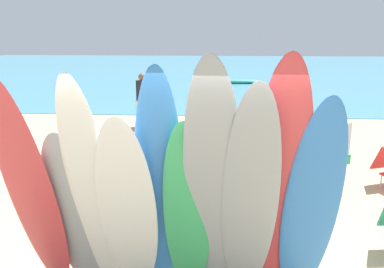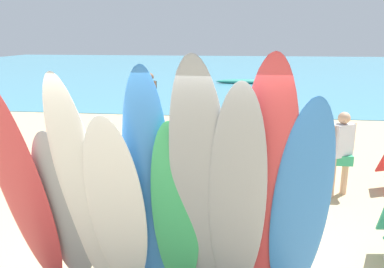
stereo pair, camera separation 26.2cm
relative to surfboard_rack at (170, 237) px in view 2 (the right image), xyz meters
name	(u,v)px [view 2 (the right image)]	position (x,y,z in m)	size (l,w,h in m)	color
ground	(223,96)	(0.00, 14.00, -0.52)	(60.00, 60.00, 0.00)	tan
ocean_water	(231,69)	(0.00, 29.30, -0.51)	(60.00, 40.00, 0.02)	teal
surfboard_rack	(170,237)	(0.00, 0.00, 0.00)	(3.11, 0.07, 0.66)	brown
surfboard_red_0	(24,194)	(-1.36, -0.62, 0.73)	(0.50, 0.06, 2.61)	#D13D42
surfboard_grey_1	(65,214)	(-1.02, -0.47, 0.46)	(0.52, 0.07, 2.04)	#999EA3
surfboard_white_2	(83,194)	(-0.76, -0.58, 0.75)	(0.46, 0.08, 2.64)	white
surfboard_white_3	(117,213)	(-0.42, -0.57, 0.56)	(0.58, 0.08, 2.25)	white
surfboard_blue_4	(149,192)	(-0.11, -0.51, 0.77)	(0.48, 0.07, 2.65)	#337AD1
surfboard_green_5	(176,216)	(0.16, -0.52, 0.53)	(0.48, 0.06, 2.17)	#38B266
surfboard_grey_6	(201,195)	(0.43, -0.63, 0.82)	(0.56, 0.07, 2.82)	#999EA3
surfboard_grey_7	(237,207)	(0.76, -0.63, 0.72)	(0.54, 0.06, 2.61)	#999EA3
surfboard_red_8	(266,195)	(1.03, -0.56, 0.83)	(0.56, 0.06, 2.79)	#D13D42
surfboard_blue_9	(300,212)	(1.36, -0.54, 0.65)	(0.54, 0.07, 2.42)	#337AD1
beachgoer_near_rack	(341,148)	(2.56, 2.74, 0.36)	(0.50, 0.37, 1.53)	tan
beachgoer_by_water	(302,156)	(1.80, 2.15, 0.38)	(0.55, 0.35, 1.57)	tan
beachgoer_midbeach	(151,96)	(-1.96, 7.58, 0.44)	(0.45, 0.50, 1.67)	brown
distant_boat	(245,82)	(1.11, 18.94, -0.40)	(3.46, 0.72, 0.28)	teal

